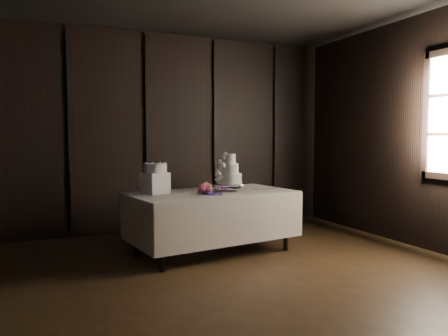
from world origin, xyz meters
TOP-DOWN VIEW (x-y plane):
  - room at (0.00, 0.00)m, footprint 6.08×7.08m
  - display_table at (0.44, 1.93)m, footprint 2.12×1.33m
  - cake_stand at (0.69, 1.99)m, footprint 0.53×0.53m
  - wedding_cake at (0.66, 1.98)m, footprint 0.35×0.31m
  - bouquet at (0.29, 1.75)m, footprint 0.33×0.41m
  - box_pedestal at (-0.25, 2.04)m, footprint 0.33×0.33m
  - small_cake at (-0.25, 2.04)m, footprint 0.36×0.36m
  - cake_knife at (1.11, 1.90)m, footprint 0.37×0.08m

SIDE VIEW (x-z plane):
  - display_table at x=0.44m, z-range 0.04..0.80m
  - cake_knife at x=1.11m, z-range 0.76..0.77m
  - cake_stand at x=0.69m, z-range 0.76..0.85m
  - bouquet at x=0.29m, z-range 0.73..0.90m
  - box_pedestal at x=-0.25m, z-range 0.76..1.01m
  - wedding_cake at x=0.66m, z-range 0.81..1.18m
  - small_cake at x=-0.25m, z-range 1.01..1.12m
  - room at x=0.00m, z-range -0.04..3.04m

